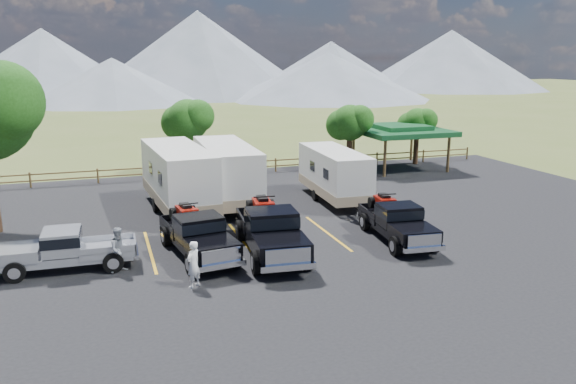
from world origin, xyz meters
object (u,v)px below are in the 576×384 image
object	(u,v)px
pavilion	(400,131)
rig_right	(396,220)
rig_center	(270,229)
trailer_left	(178,178)
trailer_center	(227,173)
trailer_right	(334,174)
rig_left	(197,233)
pickup_silver	(67,249)
person_a	(193,264)
person_b	(120,250)

from	to	relation	value
pavilion	rig_right	world-z (taller)	pavilion
rig_center	rig_right	bearing A→B (deg)	4.52
trailer_left	trailer_center	size ratio (longest dim) A/B	1.03
trailer_left	trailer_right	size ratio (longest dim) A/B	1.18
pavilion	rig_left	world-z (taller)	pavilion
pavilion	trailer_right	distance (m)	11.31
rig_center	rig_right	size ratio (longest dim) A/B	1.15
pickup_silver	person_a	distance (m)	5.34
rig_left	pickup_silver	distance (m)	4.98
trailer_left	pickup_silver	size ratio (longest dim) A/B	1.85
pavilion	trailer_center	bearing A→B (deg)	-155.59
trailer_left	person_a	distance (m)	10.42
rig_left	rig_center	size ratio (longest dim) A/B	0.91
trailer_left	pickup_silver	bearing A→B (deg)	-130.15
rig_left	person_a	size ratio (longest dim) A/B	3.54
rig_center	trailer_center	size ratio (longest dim) A/B	0.68
trailer_left	person_b	world-z (taller)	trailer_left
trailer_right	rig_center	bearing A→B (deg)	-126.03
pavilion	trailer_left	bearing A→B (deg)	-157.50
person_a	person_b	distance (m)	3.34
person_a	person_b	size ratio (longest dim) A/B	0.97
rig_right	pickup_silver	bearing A→B (deg)	-177.34
pickup_silver	person_b	world-z (taller)	person_b
person_a	rig_right	bearing A→B (deg)	155.23
rig_left	pavilion	bearing A→B (deg)	31.54
rig_left	rig_center	world-z (taller)	rig_center
rig_right	trailer_center	size ratio (longest dim) A/B	0.59
pavilion	trailer_right	world-z (taller)	pavilion
rig_right	trailer_right	bearing A→B (deg)	94.63
rig_left	person_a	xyz separation A→B (m)	(-0.69, -3.24, -0.09)
pavilion	rig_right	xyz separation A→B (m)	(-8.51, -14.91, -1.86)
trailer_center	person_a	xyz separation A→B (m)	(-3.60, -10.88, -0.90)
trailer_center	trailer_right	world-z (taller)	trailer_center
trailer_right	pickup_silver	bearing A→B (deg)	-151.27
pavilion	trailer_left	distance (m)	18.37
rig_left	pickup_silver	world-z (taller)	rig_left
person_a	trailer_left	bearing A→B (deg)	-134.40
rig_left	trailer_center	size ratio (longest dim) A/B	0.62
trailer_center	pickup_silver	bearing A→B (deg)	-134.41
trailer_center	pickup_silver	distance (m)	11.06
pickup_silver	person_b	size ratio (longest dim) A/B	3.08
trailer_right	person_b	bearing A→B (deg)	-144.80
rig_right	person_b	distance (m)	11.72
pavilion	trailer_right	xyz separation A→B (m)	(-8.36, -7.51, -1.24)
person_a	trailer_right	bearing A→B (deg)	-173.36
trailer_left	pickup_silver	xyz separation A→B (m)	(-5.19, -7.16, -0.96)
rig_left	trailer_left	bearing A→B (deg)	80.37
trailer_left	person_a	bearing A→B (deg)	-99.18
rig_center	pickup_silver	size ratio (longest dim) A/B	1.23
pavilion	rig_left	xyz separation A→B (m)	(-17.17, -14.11, -1.82)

